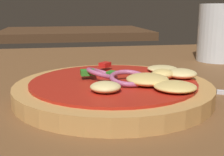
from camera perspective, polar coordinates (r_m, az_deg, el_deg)
name	(u,v)px	position (r m, az deg, el deg)	size (l,w,h in m)	color
dining_table	(113,112)	(0.38, 0.23, -6.39)	(1.27, 0.98, 0.04)	brown
pizza	(118,88)	(0.37, 1.14, -1.90)	(0.24, 0.24, 0.04)	tan
beer_glass	(218,36)	(0.66, 19.41, 7.46)	(0.08, 0.08, 0.12)	silver
background_table	(75,33)	(1.54, -7.02, 8.41)	(0.71, 0.50, 0.04)	#4C301C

